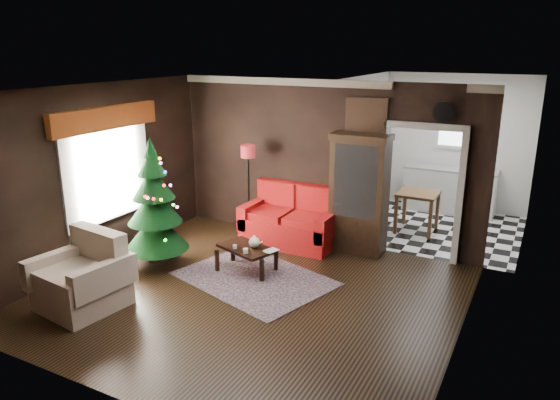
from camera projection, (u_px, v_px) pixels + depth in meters
The scene contains 26 objects.
floor at pixel (250, 296), 7.26m from camera, with size 5.50×5.50×0.00m, color black.
ceiling at pixel (246, 91), 6.46m from camera, with size 5.50×5.50×0.00m, color white.
wall_back at pixel (323, 163), 8.98m from camera, with size 5.50×5.50×0.00m, color black.
wall_front at pixel (106, 269), 4.73m from camera, with size 5.50×5.50×0.00m, color black.
wall_left at pixel (96, 176), 8.08m from camera, with size 5.50×5.50×0.00m, color black.
wall_right at pixel (467, 233), 5.64m from camera, with size 5.50×5.50×0.00m, color black.
doorway at pixel (421, 195), 8.32m from camera, with size 1.10×0.10×2.10m, color silver, non-canonical shape.
left_window at pixel (107, 170), 8.21m from camera, with size 0.05×1.60×1.40m, color white.
valance at pixel (106, 118), 7.94m from camera, with size 0.12×2.10×0.35m, color maroon.
kitchen_floor at pixel (435, 228), 9.90m from camera, with size 3.00×3.00×0.00m, color white.
kitchen_window at pixel (457, 129), 10.64m from camera, with size 0.70×0.06×0.70m, color white.
rug at pixel (254, 279), 7.77m from camera, with size 2.16×1.57×0.01m, color #583650.
loveseat at pixel (290, 216), 9.03m from camera, with size 1.70×0.90×1.00m, color maroon, non-canonical shape.
curio_cabinet at pixel (359, 197), 8.58m from camera, with size 0.90×0.45×1.90m, color black, non-canonical shape.
floor_lamp at pixel (249, 191), 9.38m from camera, with size 0.28×0.28×1.65m, color black, non-canonical shape.
christmas_tree at pixel (154, 203), 7.91m from camera, with size 0.98×0.98×1.88m, color black, non-canonical shape.
armchair at pixel (80, 275), 6.83m from camera, with size 1.01×1.01×1.03m, color tan, non-canonical shape.
coffee_table at pixel (247, 259), 7.99m from camera, with size 0.85×0.51×0.38m, color #352317, non-canonical shape.
teapot at pixel (254, 242), 7.88m from camera, with size 0.20×0.20×0.18m, color silver, non-canonical shape.
cup_a at pixel (235, 247), 7.87m from camera, with size 0.06×0.06×0.05m, color white.
cup_b at pixel (246, 251), 7.70m from camera, with size 0.08×0.08×0.07m, color white.
book at pixel (268, 243), 7.80m from camera, with size 0.16×0.02×0.21m, color #856B50.
wall_clock at pixel (444, 112), 7.79m from camera, with size 0.32×0.32×0.06m, color white.
painting at pixel (366, 116), 8.36m from camera, with size 0.62×0.05×0.52m, color tan.
kitchen_counter at pixel (449, 191), 10.79m from camera, with size 1.80×0.60×0.90m, color silver.
kitchen_table at pixel (417, 212), 9.67m from camera, with size 0.70×0.70×0.75m, color brown, non-canonical shape.
Camera 1 is at (3.41, -5.63, 3.35)m, focal length 33.53 mm.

